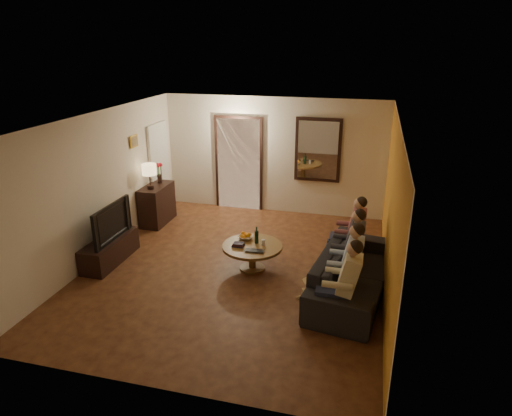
% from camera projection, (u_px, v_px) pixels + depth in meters
% --- Properties ---
extents(floor, '(5.00, 6.00, 0.01)m').
position_uv_depth(floor, '(235.00, 269.00, 7.94)').
color(floor, '#411E11').
rests_on(floor, ground).
extents(ceiling, '(5.00, 6.00, 0.01)m').
position_uv_depth(ceiling, '(232.00, 119.00, 7.04)').
color(ceiling, white).
rests_on(ceiling, back_wall).
extents(back_wall, '(5.00, 0.02, 2.60)m').
position_uv_depth(back_wall, '(273.00, 156.00, 10.21)').
color(back_wall, beige).
rests_on(back_wall, floor).
extents(front_wall, '(5.00, 0.02, 2.60)m').
position_uv_depth(front_wall, '(149.00, 290.00, 4.77)').
color(front_wall, beige).
rests_on(front_wall, floor).
extents(left_wall, '(0.02, 6.00, 2.60)m').
position_uv_depth(left_wall, '(99.00, 187.00, 8.08)').
color(left_wall, beige).
rests_on(left_wall, floor).
extents(right_wall, '(0.02, 6.00, 2.60)m').
position_uv_depth(right_wall, '(391.00, 212.00, 6.90)').
color(right_wall, beige).
rests_on(right_wall, floor).
extents(orange_accent, '(0.01, 6.00, 2.60)m').
position_uv_depth(orange_accent, '(391.00, 212.00, 6.91)').
color(orange_accent, orange).
rests_on(orange_accent, right_wall).
extents(kitchen_doorway, '(1.00, 0.06, 2.10)m').
position_uv_depth(kitchen_doorway, '(239.00, 164.00, 10.47)').
color(kitchen_doorway, '#FFE0A5').
rests_on(kitchen_doorway, floor).
extents(door_trim, '(1.12, 0.04, 2.22)m').
position_uv_depth(door_trim, '(239.00, 165.00, 10.46)').
color(door_trim, black).
rests_on(door_trim, floor).
extents(fridge_glimpse, '(0.45, 0.03, 1.70)m').
position_uv_depth(fridge_glimpse, '(249.00, 171.00, 10.47)').
color(fridge_glimpse, silver).
rests_on(fridge_glimpse, floor).
extents(mirror_frame, '(1.00, 0.05, 1.40)m').
position_uv_depth(mirror_frame, '(318.00, 150.00, 9.87)').
color(mirror_frame, black).
rests_on(mirror_frame, back_wall).
extents(mirror_glass, '(0.86, 0.02, 1.26)m').
position_uv_depth(mirror_glass, '(318.00, 150.00, 9.84)').
color(mirror_glass, white).
rests_on(mirror_glass, back_wall).
extents(white_door, '(0.06, 0.85, 2.04)m').
position_uv_depth(white_door, '(160.00, 169.00, 10.25)').
color(white_door, white).
rests_on(white_door, floor).
extents(framed_art, '(0.03, 0.28, 0.24)m').
position_uv_depth(framed_art, '(134.00, 141.00, 9.06)').
color(framed_art, '#B28C33').
rests_on(framed_art, left_wall).
extents(art_canvas, '(0.01, 0.22, 0.18)m').
position_uv_depth(art_canvas, '(135.00, 141.00, 9.05)').
color(art_canvas, brown).
rests_on(art_canvas, left_wall).
extents(dresser, '(0.45, 0.94, 0.83)m').
position_uv_depth(dresser, '(157.00, 204.00, 9.81)').
color(dresser, black).
rests_on(dresser, floor).
extents(table_lamp, '(0.30, 0.30, 0.54)m').
position_uv_depth(table_lamp, '(150.00, 176.00, 9.37)').
color(table_lamp, beige).
rests_on(table_lamp, dresser).
extents(flower_vase, '(0.14, 0.14, 0.44)m').
position_uv_depth(flower_vase, '(159.00, 173.00, 9.79)').
color(flower_vase, red).
rests_on(flower_vase, dresser).
extents(tv_stand, '(0.45, 1.31, 0.44)m').
position_uv_depth(tv_stand, '(110.00, 250.00, 8.14)').
color(tv_stand, black).
rests_on(tv_stand, floor).
extents(tv, '(1.14, 0.15, 0.65)m').
position_uv_depth(tv, '(106.00, 222.00, 7.95)').
color(tv, black).
rests_on(tv, tv_stand).
extents(sofa, '(2.58, 1.33, 0.72)m').
position_uv_depth(sofa, '(354.00, 272.00, 7.07)').
color(sofa, black).
rests_on(sofa, floor).
extents(person_a, '(0.60, 0.40, 1.20)m').
position_uv_depth(person_a, '(344.00, 287.00, 6.19)').
color(person_a, tan).
rests_on(person_a, sofa).
extents(person_b, '(0.60, 0.40, 1.20)m').
position_uv_depth(person_b, '(347.00, 267.00, 6.74)').
color(person_b, tan).
rests_on(person_b, sofa).
extents(person_c, '(0.60, 0.40, 1.20)m').
position_uv_depth(person_c, '(349.00, 250.00, 7.28)').
color(person_c, tan).
rests_on(person_c, sofa).
extents(person_d, '(0.60, 0.40, 1.20)m').
position_uv_depth(person_d, '(352.00, 235.00, 7.83)').
color(person_d, tan).
rests_on(person_d, sofa).
extents(dog, '(0.61, 0.45, 0.56)m').
position_uv_depth(dog, '(319.00, 282.00, 6.96)').
color(dog, '#A77E4D').
rests_on(dog, floor).
extents(coffee_table, '(1.28, 1.28, 0.45)m').
position_uv_depth(coffee_table, '(252.00, 257.00, 7.87)').
color(coffee_table, brown).
rests_on(coffee_table, floor).
extents(bowl, '(0.26, 0.26, 0.06)m').
position_uv_depth(bowl, '(246.00, 237.00, 8.02)').
color(bowl, white).
rests_on(bowl, coffee_table).
extents(oranges, '(0.20, 0.20, 0.08)m').
position_uv_depth(oranges, '(246.00, 234.00, 8.00)').
color(oranges, orange).
rests_on(oranges, bowl).
extents(wine_bottle, '(0.07, 0.07, 0.31)m').
position_uv_depth(wine_bottle, '(257.00, 235.00, 7.82)').
color(wine_bottle, black).
rests_on(wine_bottle, coffee_table).
extents(wine_glass, '(0.06, 0.06, 0.10)m').
position_uv_depth(wine_glass, '(263.00, 242.00, 7.78)').
color(wine_glass, silver).
rests_on(wine_glass, coffee_table).
extents(book_stack, '(0.20, 0.15, 0.07)m').
position_uv_depth(book_stack, '(238.00, 244.00, 7.74)').
color(book_stack, black).
rests_on(book_stack, coffee_table).
extents(laptop, '(0.34, 0.23, 0.03)m').
position_uv_depth(laptop, '(254.00, 252.00, 7.51)').
color(laptop, black).
rests_on(laptop, coffee_table).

